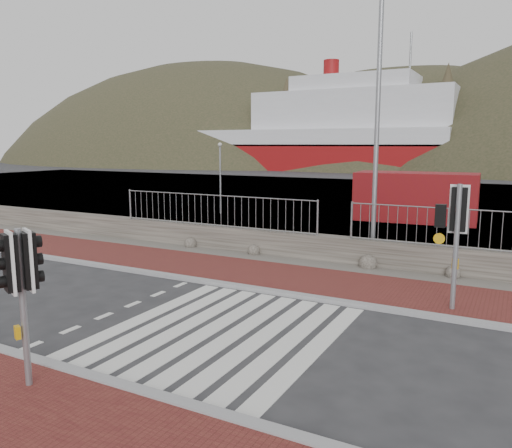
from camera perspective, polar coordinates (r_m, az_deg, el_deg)
The scene contains 15 objects.
ground at distance 11.10m, azimuth -3.78°, elevation -12.15°, with size 220.00×220.00×0.00m, color #28282B.
sidewalk_far at distance 14.90m, azimuth 5.42°, elevation -6.43°, with size 40.00×3.00×0.08m, color maroon.
kerb_near at distance 8.89m, azimuth -14.52°, elevation -17.70°, with size 40.00×0.25×0.12m, color gray.
kerb_far at distance 13.58m, azimuth 2.96°, elevation -7.90°, with size 40.00×0.25×0.12m, color gray.
zebra_crossing at distance 11.09m, azimuth -3.78°, elevation -12.12°, with size 4.62×5.60×0.01m.
gravel_strip at distance 16.71m, azimuth 8.07°, elevation -4.80°, with size 40.00×1.50×0.06m, color #59544C.
stone_wall at distance 17.35m, azimuth 9.01°, elevation -2.88°, with size 40.00×0.60×0.90m, color #47413A.
railing at distance 16.98m, azimuth 8.96°, elevation 1.55°, with size 18.07×0.07×1.22m.
quay at distance 37.30m, azimuth 19.42°, elevation 2.39°, with size 120.00×40.00×0.50m, color #4C4C4F.
water at distance 72.00m, azimuth 23.70°, elevation 5.13°, with size 220.00×50.00×0.05m, color #3F4C54.
ferry at distance 82.39m, azimuth 6.66°, elevation 9.97°, with size 50.00×16.00×20.00m.
traffic_signal_near at distance 8.85m, azimuth -25.28°, elevation -5.30°, with size 0.45×0.37×2.71m.
traffic_signal_far at distance 12.68m, azimuth 21.86°, elevation 0.41°, with size 0.74×0.28×3.10m.
streetlight at distance 17.44m, azimuth 14.25°, elevation 12.56°, with size 1.94×0.28×9.16m.
shipping_container at distance 27.66m, azimuth 17.75°, elevation 2.97°, with size 6.13×2.55×2.55m, color maroon.
Camera 1 is at (5.48, -8.77, 4.02)m, focal length 35.00 mm.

